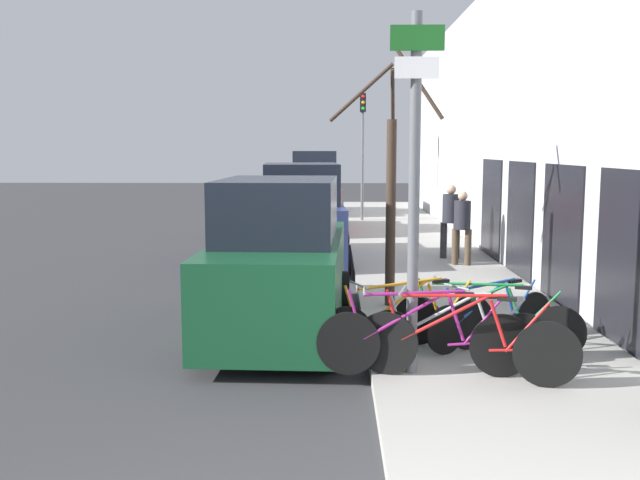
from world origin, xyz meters
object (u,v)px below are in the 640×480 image
object	(u,v)px
signpost	(414,186)
bicycle_1	(425,340)
bicycle_2	(456,332)
bicycle_3	(409,324)
bicycle_5	(492,317)
traffic_light	(363,137)
parked_car_0	(280,264)
pedestrian_far	(462,222)
parked_car_1	(301,220)
parked_car_3	(315,187)
street_tree	(391,193)
pedestrian_near	(451,216)
bicycle_0	(465,343)
bicycle_4	(486,321)
parked_car_2	(310,204)

from	to	relation	value
signpost	bicycle_1	distance (m)	1.69
bicycle_2	bicycle_3	size ratio (longest dim) A/B	0.98
bicycle_5	traffic_light	distance (m)	16.20
parked_car_0	pedestrian_far	bearing A→B (deg)	58.22
bicycle_3	parked_car_0	distance (m)	2.37
parked_car_1	bicycle_3	bearing A→B (deg)	-81.35
signpost	parked_car_3	bearing A→B (deg)	94.69
pedestrian_far	street_tree	distance (m)	4.48
bicycle_5	traffic_light	xyz separation A→B (m)	(-1.05, 15.97, 2.52)
bicycle_1	pedestrian_far	bearing A→B (deg)	-10.90
pedestrian_near	pedestrian_far	world-z (taller)	pedestrian_near
bicycle_2	bicycle_1	bearing A→B (deg)	143.25
bicycle_2	traffic_light	bearing A→B (deg)	6.04
bicycle_0	bicycle_5	size ratio (longest dim) A/B	1.30
bicycle_4	parked_car_3	world-z (taller)	parked_car_3
signpost	parked_car_1	bearing A→B (deg)	101.16
bicycle_2	pedestrian_far	xyz separation A→B (m)	(1.31, 7.11, 0.55)
signpost	parked_car_3	xyz separation A→B (m)	(-1.63, 19.92, -1.10)
bicycle_5	signpost	bearing A→B (deg)	101.75
bicycle_1	bicycle_3	bearing A→B (deg)	9.28
bicycle_1	pedestrian_far	xyz separation A→B (m)	(1.74, 7.60, 0.51)
bicycle_1	street_tree	world-z (taller)	street_tree
pedestrian_near	traffic_light	size ratio (longest dim) A/B	0.37
signpost	pedestrian_far	xyz separation A→B (m)	(1.87, 7.47, -1.17)
bicycle_3	bicycle_4	distance (m)	1.01
parked_car_2	traffic_light	world-z (taller)	traffic_light
bicycle_5	street_tree	world-z (taller)	street_tree
bicycle_0	pedestrian_far	bearing A→B (deg)	3.93
bicycle_0	parked_car_2	xyz separation A→B (m)	(-2.17, 14.30, 0.39)
parked_car_1	parked_car_2	bearing A→B (deg)	86.51
pedestrian_far	parked_car_0	bearing A→B (deg)	-107.99
signpost	parked_car_1	xyz separation A→B (m)	(-1.62, 8.23, -1.19)
signpost	bicycle_2	xyz separation A→B (m)	(0.56, 0.36, -1.72)
parked_car_0	traffic_light	distance (m)	15.13
parked_car_2	bicycle_3	bearing A→B (deg)	-81.44
street_tree	pedestrian_near	bearing A→B (deg)	70.39
street_tree	parked_car_0	bearing A→B (deg)	-142.16
parked_car_3	pedestrian_far	world-z (taller)	parked_car_3
bicycle_5	parked_car_2	xyz separation A→B (m)	(-2.77, 12.89, 0.44)
bicycle_3	traffic_light	bearing A→B (deg)	-22.96
bicycle_2	parked_car_0	world-z (taller)	parked_car_0
bicycle_1	street_tree	xyz separation A→B (m)	(-0.11, 3.62, 1.39)
street_tree	bicycle_1	bearing A→B (deg)	-88.23
bicycle_3	parked_car_3	xyz separation A→B (m)	(-1.67, 19.33, 0.59)
bicycle_0	parked_car_0	distance (m)	3.34
bicycle_4	parked_car_0	size ratio (longest dim) A/B	0.48
pedestrian_far	street_tree	size ratio (longest dim) A/B	0.39
bicycle_0	parked_car_2	distance (m)	14.47
parked_car_0	parked_car_3	world-z (taller)	parked_car_3
bicycle_1	bicycle_5	world-z (taller)	bicycle_1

